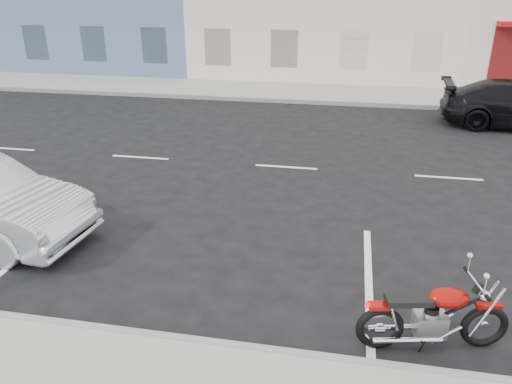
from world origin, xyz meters
TOP-DOWN VIEW (x-y plane):
  - ground at (0.00, 0.00)m, footprint 120.00×120.00m
  - sidewalk_far at (-5.00, 8.70)m, footprint 80.00×3.40m
  - curb_near at (-5.00, -7.00)m, footprint 80.00×0.12m
  - curb_far at (-5.00, 7.00)m, footprint 80.00×0.12m
  - motorcycle at (1.46, -6.23)m, footprint 1.99×0.76m

SIDE VIEW (x-z plane):
  - ground at x=0.00m, z-range 0.00..0.00m
  - sidewalk_far at x=-5.00m, z-range 0.00..0.15m
  - curb_near at x=-5.00m, z-range 0.00..0.16m
  - curb_far at x=-5.00m, z-range 0.00..0.16m
  - motorcycle at x=1.46m, z-range -0.04..0.97m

